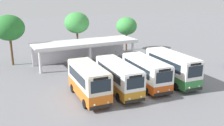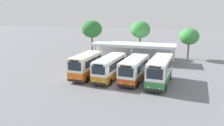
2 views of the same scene
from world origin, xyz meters
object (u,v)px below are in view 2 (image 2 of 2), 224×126
at_px(city_bus_nearest_orange, 86,65).
at_px(waiting_chair_fourth_seat, 134,59).
at_px(city_bus_middle_cream, 134,69).
at_px(waiting_chair_end_by_column, 126,59).
at_px(waiting_chair_middle_seat, 131,59).
at_px(city_bus_fourth_amber, 160,70).
at_px(city_bus_second_in_row, 110,67).
at_px(waiting_chair_second_from_end, 129,59).

distance_m(city_bus_nearest_orange, waiting_chair_fourth_seat, 12.56).
relative_size(city_bus_middle_cream, waiting_chair_end_by_column, 8.90).
relative_size(waiting_chair_end_by_column, waiting_chair_middle_seat, 1.00).
bearing_deg(waiting_chair_end_by_column, city_bus_fourth_amber, -57.83).
distance_m(city_bus_second_in_row, waiting_chair_second_from_end, 11.33).
bearing_deg(city_bus_middle_cream, city_bus_second_in_row, 179.06).
relative_size(city_bus_second_in_row, waiting_chair_second_from_end, 9.42).
relative_size(city_bus_fourth_amber, waiting_chair_fourth_seat, 9.54).
height_order(waiting_chair_second_from_end, waiting_chair_middle_seat, same).
bearing_deg(waiting_chair_fourth_seat, city_bus_second_in_row, -96.66).
relative_size(city_bus_nearest_orange, waiting_chair_fourth_seat, 8.27).
distance_m(waiting_chair_end_by_column, waiting_chair_middle_seat, 1.10).
height_order(waiting_chair_end_by_column, waiting_chair_middle_seat, same).
bearing_deg(city_bus_nearest_orange, waiting_chair_end_by_column, 74.59).
xyz_separation_m(city_bus_nearest_orange, city_bus_second_in_row, (3.48, 0.20, -0.11)).
xyz_separation_m(city_bus_middle_cream, city_bus_fourth_amber, (3.48, -0.30, 0.15)).
bearing_deg(waiting_chair_middle_seat, city_bus_middle_cream, -76.51).
distance_m(waiting_chair_middle_seat, waiting_chair_fourth_seat, 0.56).
bearing_deg(waiting_chair_second_from_end, city_bus_fourth_amber, -59.85).
distance_m(city_bus_middle_cream, waiting_chair_middle_seat, 11.70).
height_order(city_bus_nearest_orange, city_bus_second_in_row, city_bus_nearest_orange).
bearing_deg(waiting_chair_end_by_column, waiting_chair_second_from_end, 1.61).
xyz_separation_m(waiting_chair_end_by_column, waiting_chair_middle_seat, (1.10, 0.00, 0.00)).
height_order(city_bus_nearest_orange, waiting_chair_middle_seat, city_bus_nearest_orange).
bearing_deg(city_bus_fourth_amber, waiting_chair_end_by_column, 122.17).
bearing_deg(waiting_chair_second_from_end, waiting_chair_middle_seat, -1.60).
xyz_separation_m(city_bus_nearest_orange, waiting_chair_fourth_seat, (4.81, 11.52, -1.35)).
distance_m(city_bus_middle_cream, city_bus_fourth_amber, 3.50).
xyz_separation_m(city_bus_nearest_orange, waiting_chair_middle_seat, (4.26, 11.45, -1.35)).
height_order(waiting_chair_middle_seat, waiting_chair_fourth_seat, same).
relative_size(city_bus_second_in_row, city_bus_fourth_amber, 0.99).
relative_size(city_bus_nearest_orange, city_bus_second_in_row, 0.88).
bearing_deg(waiting_chair_fourth_seat, city_bus_fourth_amber, -64.20).
bearing_deg(city_bus_second_in_row, waiting_chair_second_from_end, 88.87).
bearing_deg(city_bus_second_in_row, waiting_chair_middle_seat, 86.07).
xyz_separation_m(city_bus_fourth_amber, waiting_chair_middle_seat, (-6.20, 11.60, -1.41)).
height_order(city_bus_middle_cream, waiting_chair_end_by_column, city_bus_middle_cream).
distance_m(city_bus_fourth_amber, waiting_chair_second_from_end, 13.51).
bearing_deg(city_bus_fourth_amber, waiting_chair_fourth_seat, 115.80).
xyz_separation_m(city_bus_middle_cream, waiting_chair_end_by_column, (-3.81, 11.31, -1.26)).
relative_size(waiting_chair_second_from_end, waiting_chair_middle_seat, 1.00).
xyz_separation_m(city_bus_second_in_row, waiting_chair_middle_seat, (0.77, 11.25, -1.24)).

